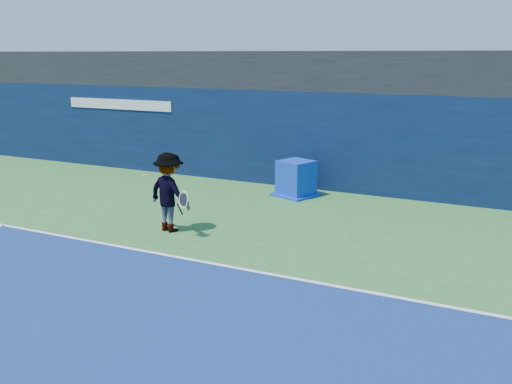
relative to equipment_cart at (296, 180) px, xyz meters
The scene contains 7 objects.
ground 9.02m from the equipment_cart, 91.87° to the right, with size 80.00×80.00×0.00m, color #316D32.
baseline 6.03m from the equipment_cart, 92.81° to the right, with size 24.00×0.10×0.01m, color white.
stadium_band 4.00m from the equipment_cart, 96.73° to the left, with size 36.00×3.00×1.20m, color black.
back_wall_assembly 1.83m from the equipment_cart, 101.29° to the left, with size 36.00×1.03×3.00m.
equipment_cart is the anchor object (origin of this frame).
tennis_player 4.74m from the equipment_cart, 106.89° to the right, with size 1.43×0.95×1.88m.
tennis_ball 4.62m from the equipment_cart, 126.40° to the right, with size 0.06×0.06×0.06m.
Camera 1 is at (6.52, -6.30, 4.12)m, focal length 40.00 mm.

